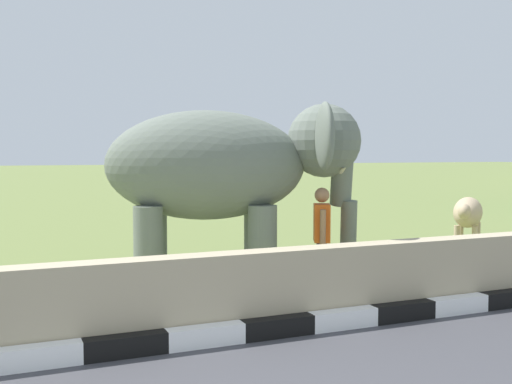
# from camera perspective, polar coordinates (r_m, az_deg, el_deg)

# --- Properties ---
(striped_curb) EXTENTS (16.20, 0.20, 0.24)m
(striped_curb) POSITION_cam_1_polar(r_m,az_deg,el_deg) (6.84, -15.87, -14.10)
(striped_curb) COLOR white
(striped_curb) RESTS_ON ground_plane
(barrier_parapet) EXTENTS (28.00, 0.36, 1.00)m
(barrier_parapet) POSITION_cam_1_polar(r_m,az_deg,el_deg) (7.65, 1.75, -9.10)
(barrier_parapet) COLOR tan
(barrier_parapet) RESTS_ON ground_plane
(elephant) EXTENTS (4.08, 2.99, 2.96)m
(elephant) POSITION_cam_1_polar(r_m,az_deg,el_deg) (9.57, -2.55, 2.19)
(elephant) COLOR slate
(elephant) RESTS_ON ground_plane
(person_handler) EXTENTS (0.39, 0.61, 1.66)m
(person_handler) POSITION_cam_1_polar(r_m,az_deg,el_deg) (9.54, 6.14, -3.97)
(person_handler) COLOR navy
(person_handler) RESTS_ON ground_plane
(cow_near) EXTENTS (1.66, 1.60, 1.23)m
(cow_near) POSITION_cam_1_polar(r_m,az_deg,el_deg) (14.05, 19.10, -1.92)
(cow_near) COLOR tan
(cow_near) RESTS_ON ground_plane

